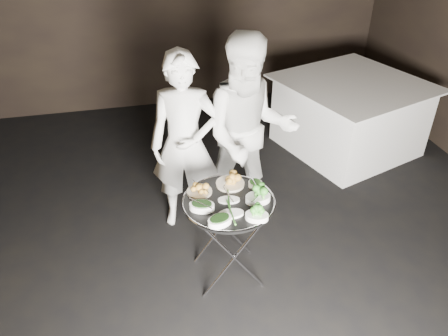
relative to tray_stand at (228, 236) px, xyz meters
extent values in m
cube|color=black|center=(0.02, -0.01, -0.44)|extent=(6.00, 7.00, 0.05)
cylinder|color=silver|center=(0.00, -0.19, -0.05)|extent=(0.50, 0.02, 0.74)
cylinder|color=silver|center=(0.00, -0.19, -0.05)|extent=(0.50, 0.02, 0.74)
cylinder|color=silver|center=(0.00, 0.19, -0.05)|extent=(0.50, 0.02, 0.74)
cylinder|color=silver|center=(0.00, 0.19, -0.05)|extent=(0.50, 0.02, 0.74)
cylinder|color=silver|center=(-0.21, 0.00, 0.29)|extent=(0.02, 0.43, 0.02)
cylinder|color=silver|center=(0.21, 0.00, 0.29)|extent=(0.02, 0.43, 0.02)
cylinder|color=black|center=(0.00, 0.00, 0.33)|extent=(0.68, 0.68, 0.03)
torus|color=silver|center=(0.00, 0.00, 0.34)|extent=(0.69, 0.69, 0.02)
cylinder|color=beige|center=(-0.19, 0.15, 0.35)|extent=(0.19, 0.19, 0.02)
cylinder|color=beige|center=(0.06, 0.20, 0.35)|extent=(0.22, 0.22, 0.02)
cylinder|color=white|center=(0.24, 0.13, 0.36)|extent=(0.11, 0.11, 0.04)
cylinder|color=silver|center=(-0.18, 0.16, 0.39)|extent=(0.09, 0.19, 0.01)
cylinder|color=silver|center=(0.05, 0.21, 0.39)|extent=(0.12, 0.18, 0.01)
cylinder|color=silver|center=(0.23, 0.13, 0.39)|extent=(0.02, 0.21, 0.01)
cylinder|color=silver|center=(-0.22, -0.05, 0.39)|extent=(0.14, 0.16, 0.01)
cylinder|color=silver|center=(0.22, -0.05, 0.39)|extent=(0.16, 0.14, 0.01)
cylinder|color=silver|center=(0.00, 0.01, 0.39)|extent=(0.04, 0.21, 0.01)
imported|color=silver|center=(-0.20, 0.77, 0.41)|extent=(0.68, 0.52, 1.65)
imported|color=silver|center=(0.36, 0.72, 0.47)|extent=(0.93, 0.76, 1.77)
cube|color=white|center=(1.88, 1.71, -0.01)|extent=(1.31, 1.31, 0.82)
cube|color=white|center=(1.88, 1.71, 0.41)|extent=(1.47, 1.47, 0.02)
camera|label=1|loc=(-0.61, -2.49, 2.30)|focal=35.00mm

